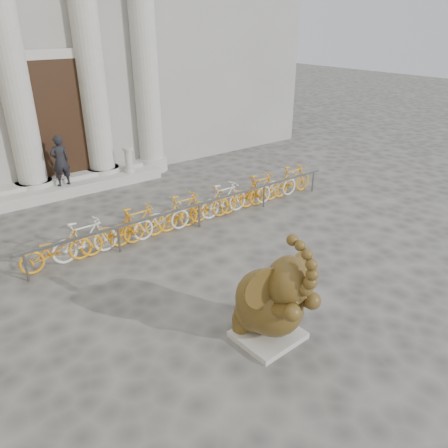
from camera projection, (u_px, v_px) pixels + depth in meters
ground at (255, 333)px, 8.20m from camera, size 80.00×80.00×0.00m
classical_building at (0, 0)px, 16.39m from camera, size 22.00×10.70×12.00m
entrance_steps at (75, 186)px, 14.89m from camera, size 6.00×1.20×0.36m
elephant_statue at (271, 301)px, 7.71m from camera, size 1.52×1.71×2.28m
bike_rack at (194, 208)px, 12.32m from camera, size 9.70×0.53×1.00m
pedestrian at (60, 161)px, 14.06m from camera, size 0.63×0.45×1.66m
balustrade_post at (129, 161)px, 15.46m from camera, size 0.37×0.37×0.91m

